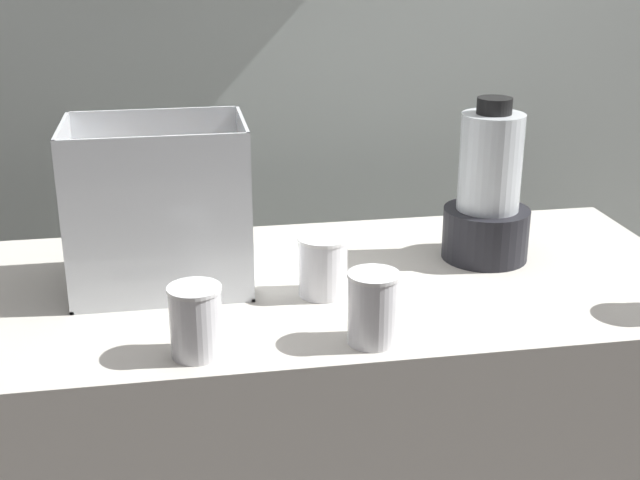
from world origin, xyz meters
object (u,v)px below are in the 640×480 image
blender_pitcher (488,197)px  carrot_display_bin (164,236)px  juice_cup_carrot_left (323,269)px  juice_cup_orange_far_left (196,325)px  juice_cup_pomegranate_middle (373,312)px

blender_pitcher → carrot_display_bin: bearing=-177.8°
carrot_display_bin → juice_cup_carrot_left: carrot_display_bin is taller
blender_pitcher → juice_cup_carrot_left: (-0.34, -0.12, -0.08)m
carrot_display_bin → blender_pitcher: 0.62m
juice_cup_orange_far_left → juice_cup_pomegranate_middle: (0.27, -0.00, 0.00)m
juice_cup_pomegranate_middle → juice_cup_carrot_left: bearing=102.8°
carrot_display_bin → juice_cup_orange_far_left: (0.04, -0.29, -0.04)m
juice_cup_carrot_left → juice_cup_pomegranate_middle: size_ratio=0.93×
blender_pitcher → juice_cup_orange_far_left: size_ratio=2.82×
juice_cup_carrot_left → juice_cup_orange_far_left: bearing=-140.1°
juice_cup_carrot_left → juice_cup_pomegranate_middle: 0.20m
blender_pitcher → juice_cup_carrot_left: size_ratio=2.94×
carrot_display_bin → juice_cup_orange_far_left: carrot_display_bin is taller
blender_pitcher → juice_cup_pomegranate_middle: 0.44m
blender_pitcher → juice_cup_carrot_left: bearing=-160.7°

